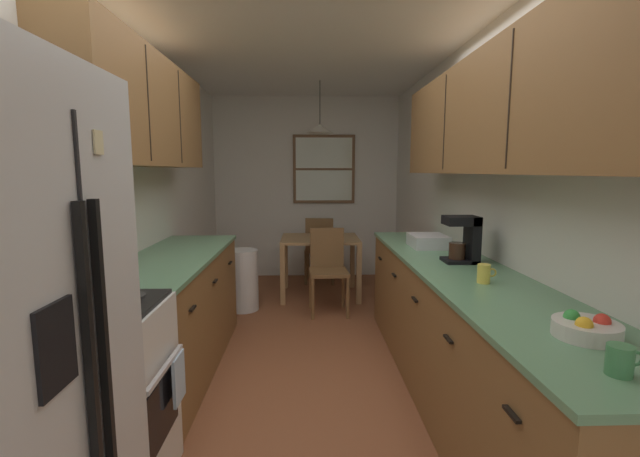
{
  "coord_description": "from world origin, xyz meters",
  "views": [
    {
      "loc": [
        -0.01,
        -2.47,
        1.52
      ],
      "look_at": [
        0.12,
        1.26,
        1.01
      ],
      "focal_mm": 23.77,
      "sensor_mm": 36.0,
      "label": 1
    }
  ],
  "objects": [
    {
      "name": "ground_plane",
      "position": [
        0.0,
        1.0,
        0.0
      ],
      "size": [
        12.0,
        12.0,
        0.0
      ],
      "primitive_type": "plane",
      "color": "brown"
    },
    {
      "name": "wall_left",
      "position": [
        -1.35,
        1.0,
        1.27
      ],
      "size": [
        0.1,
        9.0,
        2.55
      ],
      "primitive_type": "cube",
      "color": "silver",
      "rests_on": "ground"
    },
    {
      "name": "wall_right",
      "position": [
        1.35,
        1.0,
        1.27
      ],
      "size": [
        0.1,
        9.0,
        2.55
      ],
      "primitive_type": "cube",
      "color": "silver",
      "rests_on": "ground"
    },
    {
      "name": "wall_back",
      "position": [
        0.0,
        3.65,
        1.27
      ],
      "size": [
        4.4,
        0.1,
        2.55
      ],
      "primitive_type": "cube",
      "color": "silver",
      "rests_on": "ground"
    },
    {
      "name": "ceiling_slab",
      "position": [
        0.0,
        1.0,
        2.59
      ],
      "size": [
        4.4,
        9.0,
        0.08
      ],
      "primitive_type": "cube",
      "color": "white"
    },
    {
      "name": "stove_range",
      "position": [
        -0.99,
        -0.62,
        0.47
      ],
      "size": [
        0.66,
        0.59,
        1.1
      ],
      "color": "white",
      "rests_on": "ground"
    },
    {
      "name": "microwave_over_range",
      "position": [
        -1.11,
        -0.62,
        1.7
      ],
      "size": [
        0.39,
        0.6,
        0.35
      ],
      "color": "black"
    },
    {
      "name": "counter_left",
      "position": [
        -1.0,
        0.64,
        0.45
      ],
      "size": [
        0.64,
        1.93,
        0.9
      ],
      "color": "brown",
      "rests_on": "ground"
    },
    {
      "name": "upper_cabinets_left",
      "position": [
        -1.14,
        0.59,
        1.93
      ],
      "size": [
        0.33,
        2.01,
        0.76
      ],
      "color": "brown"
    },
    {
      "name": "counter_right",
      "position": [
        1.0,
        0.14,
        0.45
      ],
      "size": [
        0.64,
        3.25,
        0.9
      ],
      "color": "brown",
      "rests_on": "ground"
    },
    {
      "name": "upper_cabinets_right",
      "position": [
        1.14,
        0.09,
        1.86
      ],
      "size": [
        0.33,
        2.93,
        0.71
      ],
      "color": "brown"
    },
    {
      "name": "dining_table",
      "position": [
        0.16,
        2.58,
        0.61
      ],
      "size": [
        0.93,
        0.76,
        0.72
      ],
      "color": "#A87F51",
      "rests_on": "ground"
    },
    {
      "name": "dining_chair_near",
      "position": [
        0.23,
        1.99,
        0.5
      ],
      "size": [
        0.42,
        0.42,
        0.9
      ],
      "color": "brown",
      "rests_on": "ground"
    },
    {
      "name": "dining_chair_far",
      "position": [
        0.18,
        3.17,
        0.5
      ],
      "size": [
        0.44,
        0.44,
        0.9
      ],
      "color": "brown",
      "rests_on": "ground"
    },
    {
      "name": "pendant_light",
      "position": [
        0.16,
        2.58,
        2.01
      ],
      "size": [
        0.32,
        0.32,
        0.59
      ],
      "color": "black"
    },
    {
      "name": "back_window",
      "position": [
        0.25,
        3.58,
        1.54
      ],
      "size": [
        0.87,
        0.05,
        0.96
      ],
      "color": "brown"
    },
    {
      "name": "trash_bin",
      "position": [
        -0.7,
        2.07,
        0.33
      ],
      "size": [
        0.33,
        0.33,
        0.67
      ],
      "primitive_type": "cylinder",
      "color": "white",
      "rests_on": "ground"
    },
    {
      "name": "storage_canister",
      "position": [
        -1.0,
        -0.2,
        1.0
      ],
      "size": [
        0.11,
        0.11,
        0.19
      ],
      "color": "#265999",
      "rests_on": "counter_left"
    },
    {
      "name": "dish_towel",
      "position": [
        -0.64,
        -0.47,
        0.5
      ],
      "size": [
        0.02,
        0.16,
        0.24
      ],
      "primitive_type": "cube",
      "color": "silver"
    },
    {
      "name": "coffee_maker",
      "position": [
        1.07,
        0.33,
        1.07
      ],
      "size": [
        0.22,
        0.18,
        0.32
      ],
      "color": "black",
      "rests_on": "counter_right"
    },
    {
      "name": "mug_by_coffeemaker",
      "position": [
        0.95,
        -1.28,
        0.95
      ],
      "size": [
        0.11,
        0.08,
        0.09
      ],
      "color": "#3F7F4C",
      "rests_on": "counter_right"
    },
    {
      "name": "mug_spare",
      "position": [
        0.98,
        -0.21,
        0.95
      ],
      "size": [
        0.11,
        0.07,
        0.11
      ],
      "color": "#E5CC4C",
      "rests_on": "counter_right"
    },
    {
      "name": "fruit_bowl",
      "position": [
        1.04,
        -0.98,
        0.94
      ],
      "size": [
        0.24,
        0.24,
        0.09
      ],
      "color": "silver",
      "rests_on": "counter_right"
    },
    {
      "name": "dish_rack",
      "position": [
        0.99,
        0.91,
        0.95
      ],
      "size": [
        0.28,
        0.34,
        0.1
      ],
      "primitive_type": "cube",
      "color": "silver",
      "rests_on": "counter_right"
    },
    {
      "name": "table_serving_bowl",
      "position": [
        0.21,
        2.57,
        0.75
      ],
      "size": [
        0.18,
        0.18,
        0.06
      ],
      "primitive_type": "cylinder",
      "color": "#4C7299",
      "rests_on": "dining_table"
    }
  ]
}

